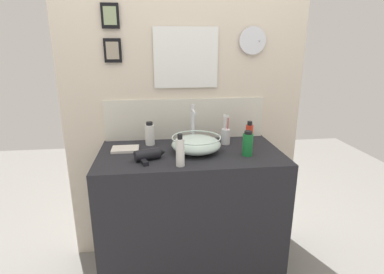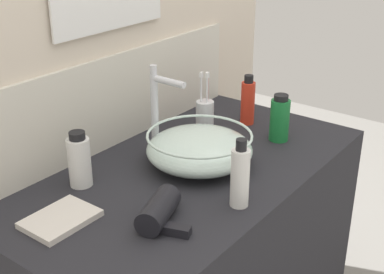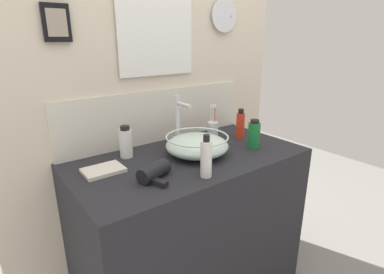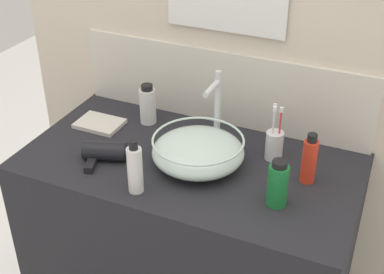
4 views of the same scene
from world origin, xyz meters
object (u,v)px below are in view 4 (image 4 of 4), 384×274
at_px(hand_towel, 100,124).
at_px(shampoo_bottle, 278,184).
at_px(faucet, 216,103).
at_px(toothbrush_cup, 274,144).
at_px(lotion_bottle, 148,105).
at_px(glass_bowl_sink, 198,151).
at_px(hair_drier, 108,152).
at_px(soap_dispenser, 135,169).
at_px(spray_bottle, 309,160).

bearing_deg(hand_towel, shampoo_bottle, -13.98).
distance_m(faucet, shampoo_bottle, 0.41).
relative_size(toothbrush_cup, lotion_bottle, 1.31).
distance_m(glass_bowl_sink, toothbrush_cup, 0.27).
relative_size(glass_bowl_sink, shampoo_bottle, 2.01).
xyz_separation_m(faucet, hair_drier, (-0.30, -0.26, -0.13)).
xyz_separation_m(glass_bowl_sink, faucet, (-0.00, 0.16, 0.11)).
distance_m(faucet, hand_towel, 0.49).
distance_m(glass_bowl_sink, hair_drier, 0.32).
relative_size(hair_drier, shampoo_bottle, 1.28).
bearing_deg(hand_towel, soap_dispenser, -42.67).
bearing_deg(soap_dispenser, spray_bottle, 29.65).
xyz_separation_m(hair_drier, shampoo_bottle, (0.61, 0.00, 0.04)).
height_order(glass_bowl_sink, hand_towel, glass_bowl_sink).
relative_size(toothbrush_cup, hand_towel, 1.21).
bearing_deg(spray_bottle, shampoo_bottle, -110.25).
xyz_separation_m(hair_drier, lotion_bottle, (-0.00, 0.30, 0.04)).
bearing_deg(faucet, hand_towel, -171.52).
bearing_deg(hand_towel, spray_bottle, -2.21).
bearing_deg(lotion_bottle, shampoo_bottle, -25.78).
xyz_separation_m(toothbrush_cup, soap_dispenser, (-0.35, -0.36, 0.03)).
relative_size(faucet, shampoo_bottle, 1.78).
distance_m(faucet, hair_drier, 0.42).
height_order(hair_drier, hand_towel, hair_drier).
xyz_separation_m(lotion_bottle, hand_towel, (-0.16, -0.10, -0.07)).
distance_m(soap_dispenser, lotion_bottle, 0.45).
bearing_deg(hair_drier, faucet, 41.43).
bearing_deg(lotion_bottle, soap_dispenser, -66.94).
bearing_deg(shampoo_bottle, lotion_bottle, 154.22).
height_order(spray_bottle, lotion_bottle, spray_bottle).
xyz_separation_m(glass_bowl_sink, toothbrush_cup, (0.23, 0.14, 0.00)).
relative_size(faucet, soap_dispenser, 1.49).
distance_m(glass_bowl_sink, shampoo_bottle, 0.33).
height_order(faucet, shampoo_bottle, faucet).
xyz_separation_m(soap_dispenser, shampoo_bottle, (0.43, 0.12, -0.01)).
xyz_separation_m(faucet, hand_towel, (-0.46, -0.07, -0.15)).
xyz_separation_m(spray_bottle, hand_towel, (-0.83, 0.03, -0.07)).
bearing_deg(soap_dispenser, toothbrush_cup, 46.19).
bearing_deg(faucet, soap_dispenser, -107.83).
bearing_deg(faucet, toothbrush_cup, -3.96).
bearing_deg(glass_bowl_sink, toothbrush_cup, 32.42).
bearing_deg(soap_dispenser, faucet, 72.17).
bearing_deg(shampoo_bottle, toothbrush_cup, 108.63).
relative_size(glass_bowl_sink, toothbrush_cup, 1.51).
xyz_separation_m(toothbrush_cup, shampoo_bottle, (0.08, -0.24, 0.02)).
bearing_deg(lotion_bottle, toothbrush_cup, -5.34).
bearing_deg(toothbrush_cup, hair_drier, -154.79).
bearing_deg(hair_drier, spray_bottle, 13.69).
height_order(lotion_bottle, shampoo_bottle, lotion_bottle).
distance_m(spray_bottle, lotion_bottle, 0.68).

